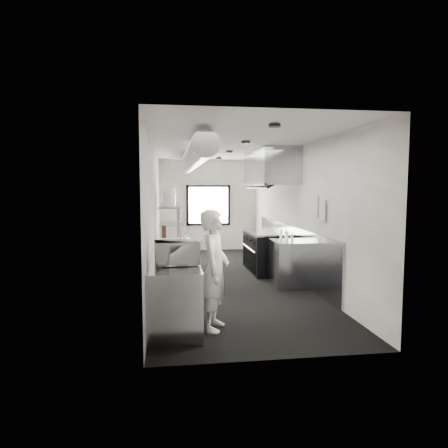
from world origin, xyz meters
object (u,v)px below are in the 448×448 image
object	(u,v)px
far_work_table	(171,240)
plate_stack_b	(168,198)
cutting_board	(173,240)
squeeze_bottle_b	(287,237)
exhaust_hood	(270,168)
deli_tub_b	(160,256)
microwave	(177,253)
squeeze_bottle_d	(287,236)
squeeze_bottle_a	(292,238)
line_cook	(214,270)
bottle_station	(289,263)
squeeze_bottle_e	(281,234)
deli_tub_a	(165,258)
small_plate	(178,246)
plate_stack_d	(170,196)
knife_block	(165,231)
plate_stack_a	(170,199)
squeeze_bottle_c	(286,236)
range	(267,251)
prep_counter	(173,264)
plate_stack_c	(170,196)
pass_shelf	(170,205)

from	to	relation	value
far_work_table	plate_stack_b	size ratio (longest dim) A/B	4.36
cutting_board	squeeze_bottle_b	world-z (taller)	squeeze_bottle_b
exhaust_hood	deli_tub_b	bearing A→B (deg)	-128.60
far_work_table	microwave	world-z (taller)	microwave
far_work_table	microwave	distance (m)	6.06
squeeze_bottle_d	squeeze_bottle_a	bearing A→B (deg)	-91.97
line_cook	deli_tub_b	size ratio (longest dim) A/B	13.30
bottle_station	squeeze_bottle_e	distance (m)	0.64
cutting_board	deli_tub_a	bearing A→B (deg)	-93.24
exhaust_hood	deli_tub_a	world-z (taller)	exhaust_hood
small_plate	squeeze_bottle_e	bearing A→B (deg)	19.93
small_plate	plate_stack_d	distance (m)	3.06
knife_block	plate_stack_a	world-z (taller)	plate_stack_a
squeeze_bottle_b	squeeze_bottle_c	distance (m)	0.16
microwave	plate_stack_b	world-z (taller)	plate_stack_b
bottle_station	small_plate	distance (m)	2.29
microwave	squeeze_bottle_e	world-z (taller)	microwave
bottle_station	squeeze_bottle_c	distance (m)	0.55
plate_stack_b	plate_stack_a	bearing A→B (deg)	-84.95
range	plate_stack_a	size ratio (longest dim) A/B	5.86
plate_stack_d	bottle_station	bearing A→B (deg)	-47.19
range	microwave	bearing A→B (deg)	-121.30
exhaust_hood	plate_stack_a	bearing A→B (deg)	-166.44
prep_counter	microwave	world-z (taller)	microwave
microwave	small_plate	xyz separation A→B (m)	(0.05, 1.70, -0.16)
prep_counter	knife_block	world-z (taller)	knife_block
exhaust_hood	range	bearing A→B (deg)	180.00
deli_tub_a	squeeze_bottle_a	distance (m)	2.89
microwave	deli_tub_b	world-z (taller)	microwave
squeeze_bottle_d	squeeze_bottle_e	bearing A→B (deg)	103.93
small_plate	plate_stack_a	bearing A→B (deg)	95.92
prep_counter	plate_stack_c	distance (m)	2.09
exhaust_hood	plate_stack_d	distance (m)	2.62
deli_tub_a	far_work_table	bearing A→B (deg)	88.83
prep_counter	deli_tub_b	distance (m)	1.94
prep_counter	range	xyz separation A→B (m)	(2.19, 1.20, 0.02)
plate_stack_d	squeeze_bottle_b	bearing A→B (deg)	-49.73
squeeze_bottle_a	squeeze_bottle_c	bearing A→B (deg)	98.19
range	cutting_board	size ratio (longest dim) A/B	2.71
cutting_board	plate_stack_d	xyz separation A→B (m)	(-0.04, 2.21, 0.83)
squeeze_bottle_c	pass_shelf	bearing A→B (deg)	143.58
far_work_table	deli_tub_b	world-z (taller)	deli_tub_b
range	plate_stack_a	xyz separation A→B (m)	(-2.22, -0.55, 1.24)
deli_tub_b	squeeze_bottle_a	world-z (taller)	squeeze_bottle_a
far_work_table	squeeze_bottle_c	world-z (taller)	squeeze_bottle_c
exhaust_hood	plate_stack_a	size ratio (longest dim) A/B	8.06
deli_tub_a	plate_stack_d	world-z (taller)	plate_stack_d
deli_tub_a	squeeze_bottle_a	size ratio (longest dim) A/B	0.90
far_work_table	squeeze_bottle_a	bearing A→B (deg)	-61.33
squeeze_bottle_a	exhaust_hood	bearing A→B (deg)	90.80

